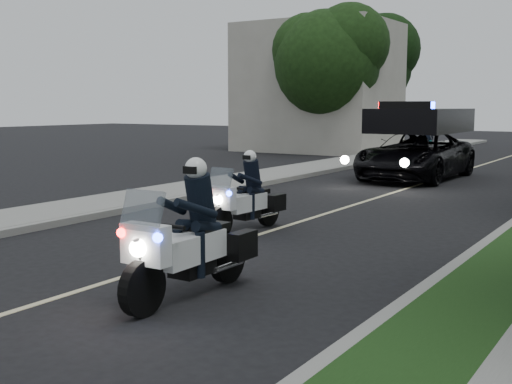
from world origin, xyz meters
The scene contains 12 objects.
ground centered at (0.00, 0.00, 0.00)m, with size 120.00×120.00×0.00m, color black.
curb_left centered at (-4.10, 10.00, 0.07)m, with size 0.20×60.00×0.15m, color gray.
sidewalk_left centered at (-5.20, 10.00, 0.08)m, with size 2.00×60.00×0.16m, color gray.
building_far centered at (-10.00, 26.00, 3.50)m, with size 8.00×6.00×7.00m, color #A8A396.
lane_marking centered at (0.00, 10.00, 0.00)m, with size 0.12×50.00×0.01m, color #BFB78C.
police_moto_left centered at (-0.40, 4.27, 0.00)m, with size 0.68×1.94×1.65m, color silver, non-canonical shape.
police_moto_right centered at (1.48, 0.08, 0.00)m, with size 0.77×2.20×1.87m, color white, non-canonical shape.
police_suv centered at (-0.65, 15.28, 0.00)m, with size 2.72×5.88×2.86m, color black.
bicycle centered at (-3.15, 24.27, 0.00)m, with size 0.59×1.70×0.89m, color black.
cyclist centered at (-3.15, 24.27, 0.00)m, with size 0.56×0.37×1.56m, color black.
tree_left_near centered at (-8.38, 23.82, 0.00)m, with size 5.45×5.45×9.08m, color #1C3B13, non-canonical shape.
tree_left_far centered at (-9.70, 31.81, 0.00)m, with size 5.80×5.80×9.67m, color black, non-canonical shape.
Camera 1 is at (6.73, -6.49, 2.54)m, focal length 45.40 mm.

